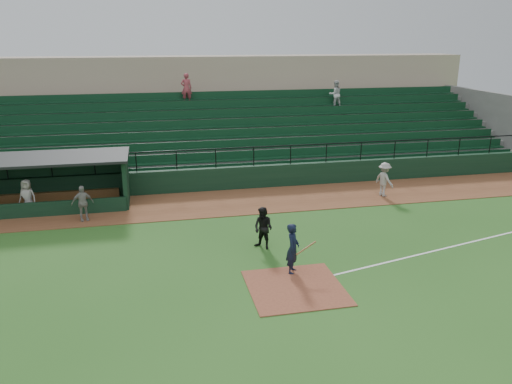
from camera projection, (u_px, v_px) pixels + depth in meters
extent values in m
plane|color=#26561B|center=(287.00, 274.00, 16.99)|extent=(90.00, 90.00, 0.00)
cube|color=brown|center=(243.00, 201.00, 24.46)|extent=(40.00, 4.00, 0.03)
cube|color=brown|center=(295.00, 287.00, 16.06)|extent=(3.00, 3.00, 0.03)
cube|color=white|center=(475.00, 241.00, 19.72)|extent=(17.49, 4.44, 0.01)
cube|color=black|center=(235.00, 178.00, 26.34)|extent=(36.00, 0.35, 1.20)
cylinder|color=black|center=(235.00, 148.00, 25.87)|extent=(36.00, 0.06, 0.06)
cube|color=slate|center=(221.00, 138.00, 30.56)|extent=(36.00, 9.00, 3.60)
cube|color=#0E331C|center=(222.00, 132.00, 29.96)|extent=(34.56, 8.00, 4.05)
cube|color=slate|center=(483.00, 123.00, 34.14)|extent=(0.35, 9.50, 4.20)
cube|color=tan|center=(208.00, 102.00, 36.21)|extent=(38.00, 3.00, 6.40)
cube|color=slate|center=(211.00, 98.00, 34.20)|extent=(36.00, 2.00, 0.20)
imported|color=silver|center=(335.00, 94.00, 33.17)|extent=(0.87, 0.68, 1.79)
imported|color=#A43C46|center=(186.00, 88.00, 32.00)|extent=(0.69, 0.45, 1.90)
cube|color=black|center=(37.00, 177.00, 24.40)|extent=(8.50, 0.20, 2.30)
cube|color=black|center=(126.00, 179.00, 24.04)|extent=(0.20, 2.60, 2.30)
cube|color=black|center=(28.00, 159.00, 22.83)|extent=(8.90, 3.20, 0.12)
cube|color=olive|center=(38.00, 197.00, 24.30)|extent=(7.65, 0.40, 0.50)
cube|color=black|center=(27.00, 210.00, 22.16)|extent=(8.50, 0.12, 0.70)
imported|color=black|center=(293.00, 249.00, 16.86)|extent=(0.67, 0.77, 1.77)
cylinder|color=olive|center=(306.00, 248.00, 16.73)|extent=(0.79, 0.34, 0.35)
imported|color=black|center=(263.00, 228.00, 18.84)|extent=(0.99, 1.00, 1.62)
imported|color=#9E9893|center=(384.00, 179.00, 25.00)|extent=(0.97, 1.26, 1.71)
imported|color=gray|center=(82.00, 203.00, 21.66)|extent=(0.99, 0.61, 1.57)
imported|color=#A8A29D|center=(28.00, 197.00, 22.44)|extent=(0.91, 0.72, 1.62)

